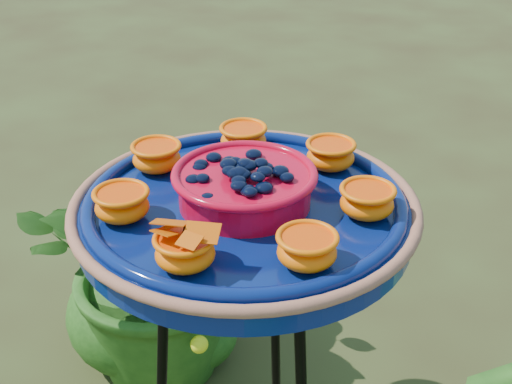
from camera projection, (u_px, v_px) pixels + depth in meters
feeder_dish at (245, 205)px, 1.03m from camera, size 0.55×0.55×0.11m
shrub_back_left at (166, 255)px, 2.00m from camera, size 0.91×0.87×0.78m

